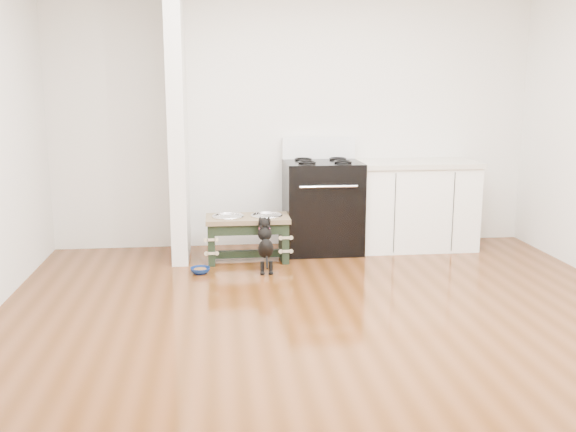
# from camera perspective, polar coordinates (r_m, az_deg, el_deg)

# --- Properties ---
(ground) EXTENTS (5.00, 5.00, 0.00)m
(ground) POSITION_cam_1_polar(r_m,az_deg,el_deg) (4.58, 4.38, -9.91)
(ground) COLOR #4A260D
(ground) RESTS_ON ground
(room_shell) EXTENTS (5.00, 5.00, 5.00)m
(room_shell) POSITION_cam_1_polar(r_m,az_deg,el_deg) (4.26, 4.72, 10.81)
(room_shell) COLOR silver
(room_shell) RESTS_ON ground
(partition_wall) EXTENTS (0.15, 0.80, 2.70)m
(partition_wall) POSITION_cam_1_polar(r_m,az_deg,el_deg) (6.30, -9.79, 8.44)
(partition_wall) COLOR silver
(partition_wall) RESTS_ON ground
(oven_range) EXTENTS (0.76, 0.69, 1.14)m
(oven_range) POSITION_cam_1_polar(r_m,az_deg,el_deg) (6.54, 3.06, 1.00)
(oven_range) COLOR black
(oven_range) RESTS_ON ground
(cabinet_run) EXTENTS (1.24, 0.64, 0.91)m
(cabinet_run) POSITION_cam_1_polar(r_m,az_deg,el_deg) (6.79, 11.21, 0.98)
(cabinet_run) COLOR white
(cabinet_run) RESTS_ON ground
(dog_feeder) EXTENTS (0.80, 0.43, 0.45)m
(dog_feeder) POSITION_cam_1_polar(r_m,az_deg,el_deg) (6.19, -3.61, -1.19)
(dog_feeder) COLOR black
(dog_feeder) RESTS_ON ground
(puppy) EXTENTS (0.14, 0.41, 0.49)m
(puppy) POSITION_cam_1_polar(r_m,az_deg,el_deg) (5.85, -2.02, -2.38)
(puppy) COLOR black
(puppy) RESTS_ON ground
(floor_bowl) EXTENTS (0.18, 0.18, 0.06)m
(floor_bowl) POSITION_cam_1_polar(r_m,az_deg,el_deg) (5.87, -7.81, -4.82)
(floor_bowl) COLOR navy
(floor_bowl) RESTS_ON ground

